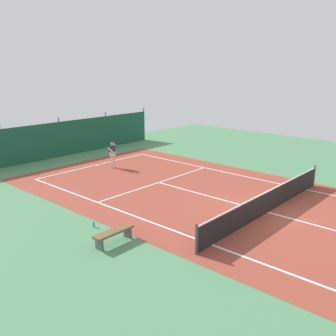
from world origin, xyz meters
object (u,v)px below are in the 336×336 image
tennis_ball_near_player (212,194)px  parked_car (16,142)px  courtside_bench (114,234)px  tennis_player (113,153)px  tennis_net (268,201)px  water_bottle (94,224)px

tennis_ball_near_player → parked_car: bearing=96.9°
tennis_ball_near_player → courtside_bench: 6.64m
tennis_ball_near_player → parked_car: size_ratio=0.02×
tennis_player → tennis_ball_near_player: size_ratio=24.85×
parked_car → courtside_bench: (-4.71, -16.22, -0.46)m
tennis_net → water_bottle: (-5.92, 4.33, -0.39)m
tennis_ball_near_player → water_bottle: 6.34m
tennis_ball_near_player → water_bottle: (-6.23, 1.20, 0.09)m
tennis_ball_near_player → courtside_bench: (-6.62, -0.48, 0.34)m
parked_car → water_bottle: 15.19m
courtside_bench → water_bottle: (0.39, 1.67, -0.25)m
tennis_net → water_bottle: size_ratio=42.17×
tennis_net → water_bottle: 7.35m
tennis_net → courtside_bench: 6.85m
parked_car → tennis_ball_near_player: bearing=-83.5°
water_bottle → tennis_ball_near_player: bearing=-10.9°
tennis_ball_near_player → water_bottle: water_bottle is taller
tennis_net → tennis_ball_near_player: tennis_net is taller
tennis_net → tennis_ball_near_player: 3.19m
tennis_player → tennis_net: bearing=80.6°
parked_car → water_bottle: bearing=-107.0°
tennis_ball_near_player → parked_car: (-1.91, 15.74, 0.81)m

